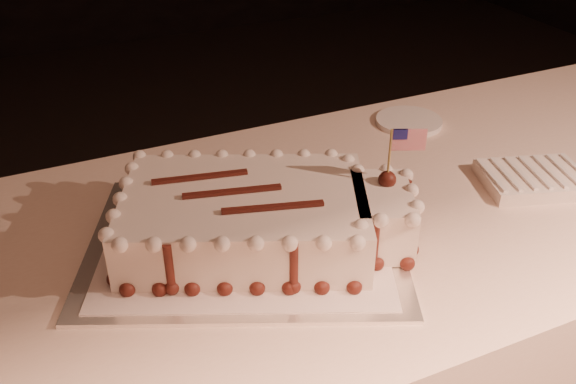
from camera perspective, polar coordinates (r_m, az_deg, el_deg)
name	(u,v)px	position (r m, az deg, el deg)	size (l,w,h in m)	color
banquet_table	(371,342)	(1.48, 7.37, -13.07)	(2.40, 0.80, 0.75)	beige
cake_board	(246,243)	(1.12, -3.75, -4.57)	(0.54, 0.40, 0.01)	white
doily	(246,241)	(1.11, -3.76, -4.36)	(0.48, 0.37, 0.00)	silver
sheet_cake	(262,217)	(1.09, -2.34, -2.24)	(0.53, 0.42, 0.20)	silver
napkin_stack	(534,179)	(1.37, 21.00, 1.11)	(0.23, 0.20, 0.03)	silver
side_plate	(409,121)	(1.56, 10.70, 6.19)	(0.16, 0.16, 0.01)	white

